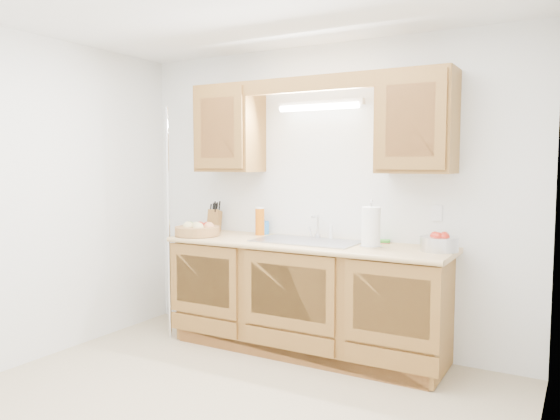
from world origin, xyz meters
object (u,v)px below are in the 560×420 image
Objects in this scene: fruit_basket at (197,230)px; knife_block at (214,220)px; apple_bowl at (439,243)px; paper_towel at (371,227)px.

knife_block is (-0.05, 0.31, 0.05)m from fruit_basket.
fruit_basket is 2.03m from apple_bowl.
knife_block is at bearing 98.43° from fruit_basket.
knife_block is 1.08× the size of apple_bowl.
fruit_basket is 1.32× the size of paper_towel.
paper_towel is 1.32× the size of apple_bowl.
fruit_basket is at bearing -96.18° from knife_block.
paper_towel is at bearing 5.05° from fruit_basket.
knife_block is at bearing 173.65° from paper_towel.
apple_bowl is at bearing 6.87° from paper_towel.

